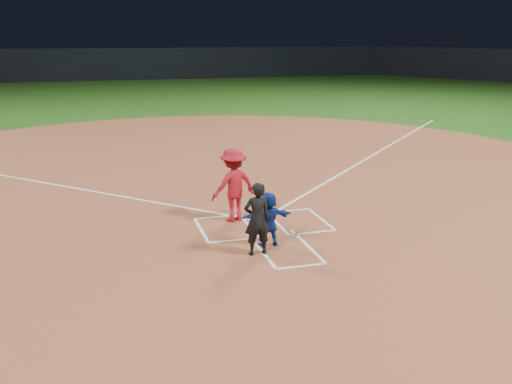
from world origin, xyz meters
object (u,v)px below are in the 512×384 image
object	(u,v)px
batter_at_plate	(234,185)
catcher	(269,219)
umpire	(257,219)
home_plate	(263,224)

from	to	relation	value
batter_at_plate	catcher	bearing A→B (deg)	-80.48
catcher	umpire	distance (m)	0.64
home_plate	catcher	distance (m)	1.58
home_plate	catcher	world-z (taller)	catcher
umpire	batter_at_plate	world-z (taller)	batter_at_plate
catcher	home_plate	bearing A→B (deg)	-104.24
home_plate	batter_at_plate	world-z (taller)	batter_at_plate
umpire	batter_at_plate	distance (m)	2.43
home_plate	batter_at_plate	distance (m)	1.25
home_plate	umpire	bearing A→B (deg)	69.63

